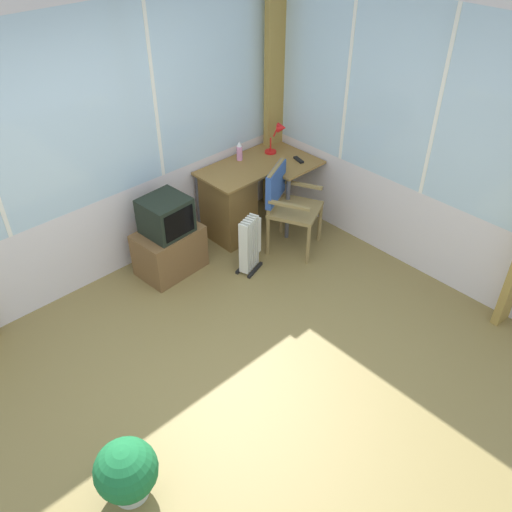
# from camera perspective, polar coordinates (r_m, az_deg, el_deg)

# --- Properties ---
(ground) EXTENTS (5.71, 4.94, 0.06)m
(ground) POSITION_cam_1_polar(r_m,az_deg,el_deg) (4.50, -1.96, -13.79)
(ground) COLOR olive
(north_window_panel) EXTENTS (4.71, 0.07, 2.71)m
(north_window_panel) POSITION_cam_1_polar(r_m,az_deg,el_deg) (5.02, -17.95, 10.41)
(north_window_panel) COLOR silver
(north_window_panel) RESTS_ON ground
(east_window_panel) EXTENTS (0.07, 3.94, 2.71)m
(east_window_panel) POSITION_cam_1_polar(r_m,az_deg,el_deg) (5.19, 18.15, 11.31)
(east_window_panel) COLOR silver
(east_window_panel) RESTS_ON ground
(curtain_corner) EXTENTS (0.28, 0.08, 2.61)m
(curtain_corner) POSITION_cam_1_polar(r_m,az_deg,el_deg) (6.14, 2.03, 16.54)
(curtain_corner) COLOR #A0813C
(curtain_corner) RESTS_ON ground
(desk) EXTENTS (1.23, 0.80, 0.76)m
(desk) POSITION_cam_1_polar(r_m,az_deg,el_deg) (5.86, -2.64, 5.64)
(desk) COLOR olive
(desk) RESTS_ON ground
(desk_lamp) EXTENTS (0.24, 0.20, 0.35)m
(desk_lamp) POSITION_cam_1_polar(r_m,az_deg,el_deg) (6.04, 2.46, 12.82)
(desk_lamp) COLOR red
(desk_lamp) RESTS_ON desk
(tv_remote) EXTENTS (0.08, 0.16, 0.02)m
(tv_remote) POSITION_cam_1_polar(r_m,az_deg,el_deg) (5.95, 4.52, 10.09)
(tv_remote) COLOR black
(tv_remote) RESTS_ON desk
(spray_bottle) EXTENTS (0.06, 0.06, 0.22)m
(spray_bottle) POSITION_cam_1_polar(r_m,az_deg,el_deg) (5.91, -1.76, 11.02)
(spray_bottle) COLOR pink
(spray_bottle) RESTS_ON desk
(wooden_armchair) EXTENTS (0.64, 0.64, 0.92)m
(wooden_armchair) POSITION_cam_1_polar(r_m,az_deg,el_deg) (5.59, 3.02, 6.19)
(wooden_armchair) COLOR olive
(wooden_armchair) RESTS_ON ground
(tv_on_stand) EXTENTS (0.67, 0.48, 0.83)m
(tv_on_stand) POSITION_cam_1_polar(r_m,az_deg,el_deg) (5.41, -9.20, 1.72)
(tv_on_stand) COLOR brown
(tv_on_stand) RESTS_ON ground
(space_heater) EXTENTS (0.33, 0.24, 0.61)m
(space_heater) POSITION_cam_1_polar(r_m,az_deg,el_deg) (5.39, -0.60, 1.34)
(space_heater) COLOR silver
(space_heater) RESTS_ON ground
(potted_plant) EXTENTS (0.42, 0.42, 0.48)m
(potted_plant) POSITION_cam_1_polar(r_m,az_deg,el_deg) (3.84, -13.53, -21.26)
(potted_plant) COLOR silver
(potted_plant) RESTS_ON ground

